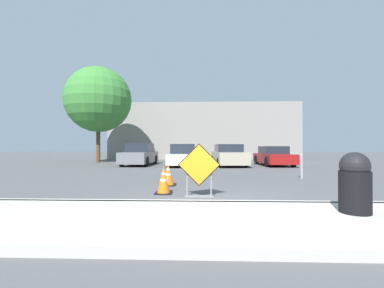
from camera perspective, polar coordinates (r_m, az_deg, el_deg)
name	(u,v)px	position (r m, az deg, el deg)	size (l,w,h in m)	color
ground_plane	(209,168)	(15.53, 3.73, -5.35)	(96.00, 96.00, 0.00)	#4C4C4F
sidewalk_strip	(230,222)	(4.39, 8.35, -16.74)	(30.34, 2.55, 0.14)	#ADAAA3
curb_lip	(223,204)	(5.62, 6.87, -13.14)	(30.34, 0.20, 0.14)	#ADAAA3
road_closed_sign	(199,169)	(6.60, 1.58, -5.57)	(1.09, 0.20, 1.37)	black
traffic_cone_nearest	(164,180)	(7.15, -6.33, -8.05)	(0.46, 0.46, 0.74)	black
traffic_cone_second	(168,175)	(8.63, -5.30, -6.83)	(0.50, 0.50, 0.72)	black
parked_car_nearest	(140,155)	(18.31, -11.55, -2.43)	(1.94, 4.37, 1.51)	slate
parked_car_second	(183,156)	(17.41, -1.97, -2.65)	(1.87, 4.60, 1.46)	white
parked_car_third	(229,156)	(17.61, 8.13, -2.58)	(2.16, 4.70, 1.45)	#A39984
parked_car_fourth	(274,156)	(18.40, 17.66, -2.64)	(2.00, 4.17, 1.32)	maroon
trash_bin	(355,182)	(5.33, 32.45, -7.17)	(0.51, 0.51, 1.06)	black
bollard_nearest	(302,166)	(11.27, 23.18, -4.43)	(0.12, 0.12, 0.99)	gray
bollard_second	(352,167)	(12.13, 31.98, -4.29)	(0.12, 0.12, 0.92)	gray
building_facade_backdrop	(203,132)	(28.00, 2.53, 2.67)	(19.40, 5.00, 5.75)	gray
street_tree_behind_lot	(98,100)	(22.46, -20.09, 9.23)	(5.28, 5.28, 7.75)	#513823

